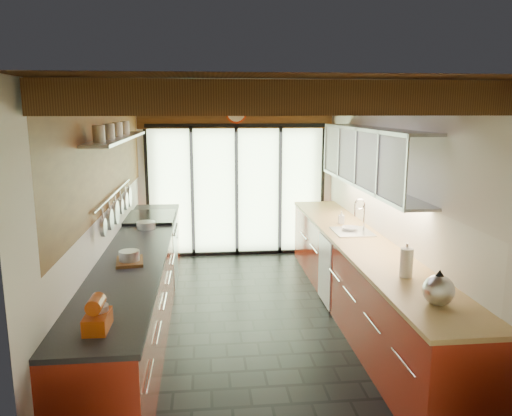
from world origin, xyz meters
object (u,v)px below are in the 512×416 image
at_px(stand_mixer, 97,316).
at_px(bowl, 350,229).
at_px(kettle, 439,288).
at_px(soap_bottle, 341,217).
at_px(paper_towel, 406,263).

xyz_separation_m(stand_mixer, bowl, (2.54, 2.58, -0.07)).
bearing_deg(kettle, soap_bottle, 90.00).
xyz_separation_m(soap_bottle, bowl, (0.00, -0.40, -0.06)).
bearing_deg(stand_mixer, paper_towel, 17.99).
xyz_separation_m(kettle, paper_towel, (-0.00, 0.63, 0.01)).
distance_m(paper_towel, soap_bottle, 2.16).
bearing_deg(soap_bottle, paper_towel, -90.00).
height_order(stand_mixer, paper_towel, paper_towel).
bearing_deg(paper_towel, soap_bottle, 90.00).
bearing_deg(paper_towel, bowl, 90.00).
xyz_separation_m(stand_mixer, soap_bottle, (2.54, 2.98, -0.02)).
relative_size(stand_mixer, soap_bottle, 1.66).
distance_m(kettle, bowl, 2.39).
xyz_separation_m(paper_towel, soap_bottle, (0.00, 2.16, -0.05)).
height_order(paper_towel, bowl, paper_towel).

